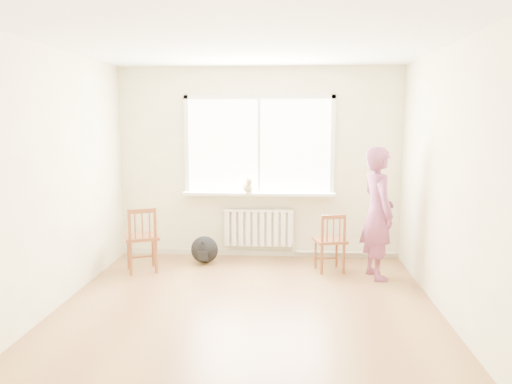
% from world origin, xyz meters
% --- Properties ---
extents(floor, '(4.50, 4.50, 0.00)m').
position_xyz_m(floor, '(0.00, 0.00, 0.00)').
color(floor, olive).
rests_on(floor, ground).
extents(ceiling, '(4.50, 4.50, 0.00)m').
position_xyz_m(ceiling, '(0.00, 0.00, 2.70)').
color(ceiling, white).
rests_on(ceiling, back_wall).
extents(back_wall, '(4.00, 0.01, 2.70)m').
position_xyz_m(back_wall, '(0.00, 2.25, 1.35)').
color(back_wall, '#F1E9C1').
rests_on(back_wall, ground).
extents(window, '(2.12, 0.05, 1.42)m').
position_xyz_m(window, '(0.00, 2.22, 1.66)').
color(window, white).
rests_on(window, back_wall).
extents(windowsill, '(2.15, 0.22, 0.04)m').
position_xyz_m(windowsill, '(0.00, 2.14, 0.93)').
color(windowsill, white).
rests_on(windowsill, back_wall).
extents(radiator, '(1.00, 0.12, 0.55)m').
position_xyz_m(radiator, '(0.00, 2.16, 0.44)').
color(radiator, white).
rests_on(radiator, back_wall).
extents(heating_pipe, '(1.40, 0.04, 0.04)m').
position_xyz_m(heating_pipe, '(1.25, 2.19, 0.08)').
color(heating_pipe, silver).
rests_on(heating_pipe, back_wall).
extents(baseboard, '(4.00, 0.03, 0.08)m').
position_xyz_m(baseboard, '(0.00, 2.23, 0.04)').
color(baseboard, beige).
rests_on(baseboard, ground).
extents(chair_left, '(0.54, 0.53, 0.85)m').
position_xyz_m(chair_left, '(-1.47, 1.36, 0.43)').
color(chair_left, brown).
rests_on(chair_left, floor).
extents(chair_right, '(0.46, 0.44, 0.78)m').
position_xyz_m(chair_right, '(0.97, 1.52, 0.39)').
color(chair_right, brown).
rests_on(chair_right, floor).
extents(person, '(0.52, 0.68, 1.64)m').
position_xyz_m(person, '(1.53, 1.33, 0.82)').
color(person, '#C64252').
rests_on(person, floor).
extents(cat, '(0.20, 0.36, 0.24)m').
position_xyz_m(cat, '(-0.14, 2.06, 1.05)').
color(cat, beige).
rests_on(cat, windowsill).
extents(backpack, '(0.46, 0.41, 0.38)m').
position_xyz_m(backpack, '(-0.73, 1.81, 0.19)').
color(backpack, black).
rests_on(backpack, floor).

